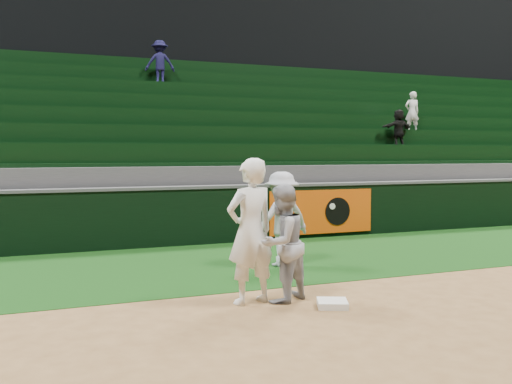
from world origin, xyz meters
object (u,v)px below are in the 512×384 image
first_baseman (250,231)px  baserunner (282,243)px  first_base (332,304)px  base_coach (282,219)px

first_baseman → baserunner: size_ratio=1.22×
first_base → baserunner: 1.00m
first_base → base_coach: base_coach is taller
first_base → baserunner: (-0.49, 0.49, 0.73)m
first_baseman → first_base: bearing=136.5°
first_baseman → base_coach: first_baseman is taller
first_base → first_baseman: first_baseman is taller
first_baseman → base_coach: 2.49m
first_base → base_coach: (0.47, 2.62, 0.78)m
first_base → baserunner: baserunner is taller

